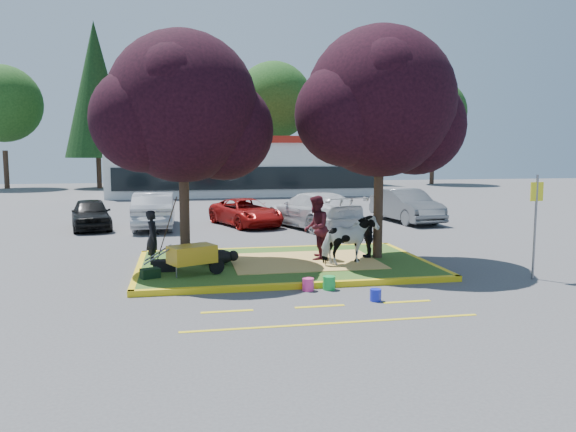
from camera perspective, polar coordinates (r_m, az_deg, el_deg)
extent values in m
plane|color=#424244|center=(16.28, -0.39, -5.22)|extent=(90.00, 90.00, 0.00)
cube|color=#2C4D18|center=(16.26, -0.39, -4.96)|extent=(8.00, 5.00, 0.15)
cube|color=yellow|center=(13.80, 1.59, -7.08)|extent=(8.30, 0.16, 0.15)
cube|color=yellow|center=(18.76, -1.84, -3.40)|extent=(8.30, 0.16, 0.15)
cube|color=yellow|center=(16.04, -14.93, -5.35)|extent=(0.16, 5.30, 0.15)
cube|color=yellow|center=(17.46, 12.93, -4.32)|extent=(0.16, 5.30, 0.15)
cube|color=#EDBE61|center=(16.37, 1.68, -4.60)|extent=(4.20, 3.00, 0.01)
cylinder|color=black|center=(16.13, -10.49, 1.44)|extent=(0.28, 0.28, 3.53)
sphere|color=black|center=(16.11, -10.69, 10.85)|extent=(4.20, 4.20, 4.20)
sphere|color=black|center=(16.32, -6.54, 8.65)|extent=(2.86, 2.86, 2.86)
sphere|color=black|center=(15.81, -14.52, 9.47)|extent=(2.86, 2.86, 2.86)
cylinder|color=black|center=(16.95, 9.17, 2.00)|extent=(0.28, 0.28, 3.70)
sphere|color=black|center=(16.95, 9.35, 11.38)|extent=(4.40, 4.40, 4.40)
sphere|color=black|center=(17.55, 12.83, 8.98)|extent=(2.99, 2.99, 2.99)
sphere|color=black|center=(16.29, 6.00, 10.23)|extent=(2.99, 2.99, 2.99)
cube|color=yellow|center=(11.97, -6.20, -9.61)|extent=(1.10, 0.12, 0.01)
cube|color=yellow|center=(12.29, 3.25, -9.16)|extent=(1.10, 0.12, 0.01)
cube|color=yellow|center=(12.91, 11.98, -8.51)|extent=(1.10, 0.12, 0.01)
cube|color=yellow|center=(11.18, 4.78, -10.79)|extent=(6.00, 0.10, 0.01)
cube|color=silver|center=(43.96, -4.53, 4.88)|extent=(20.00, 8.00, 4.00)
cube|color=#9C1B10|center=(43.94, -4.56, 7.69)|extent=(20.40, 8.40, 0.50)
cube|color=black|center=(39.96, -3.87, 3.85)|extent=(19.00, 0.10, 1.60)
cylinder|color=black|center=(55.77, -26.71, 4.24)|extent=(0.44, 0.44, 3.36)
sphere|color=#143811|center=(55.89, -27.02, 10.14)|extent=(6.72, 6.72, 6.72)
cylinder|color=black|center=(53.15, -18.67, 4.82)|extent=(0.44, 0.44, 3.92)
cone|color=black|center=(53.40, -18.94, 12.04)|extent=(5.60, 5.60, 11.90)
cylinder|color=black|center=(54.20, -10.00, 4.65)|extent=(0.44, 0.44, 3.08)
sphere|color=#143811|center=(54.28, -10.12, 10.23)|extent=(6.16, 6.16, 6.16)
cylinder|color=black|center=(53.92, -1.43, 5.04)|extent=(0.44, 0.44, 3.64)
sphere|color=#143811|center=(54.11, -1.45, 11.66)|extent=(7.28, 7.28, 7.28)
cylinder|color=black|center=(56.29, 6.57, 4.99)|extent=(0.44, 0.44, 3.50)
cone|color=black|center=(56.44, 6.66, 11.09)|extent=(5.00, 5.00, 10.62)
cylinder|color=black|center=(58.28, 14.42, 4.74)|extent=(0.44, 0.44, 3.22)
sphere|color=#143811|center=(58.38, 14.58, 10.16)|extent=(6.44, 6.44, 6.44)
imported|color=white|center=(15.89, 6.24, -2.45)|extent=(1.81, 1.32, 1.39)
ellipsoid|color=black|center=(15.99, -7.31, -4.15)|extent=(1.11, 0.82, 0.43)
imported|color=black|center=(16.36, -13.57, -2.10)|extent=(0.39, 0.57, 1.52)
imported|color=#49151E|center=(16.53, 2.85, -1.19)|extent=(0.99, 1.11, 1.89)
imported|color=black|center=(16.99, 8.14, -2.16)|extent=(0.34, 0.74, 1.23)
cylinder|color=black|center=(14.76, -7.25, -5.10)|extent=(0.41, 0.24, 0.41)
cylinder|color=slate|center=(14.50, -11.26, -5.62)|extent=(0.04, 0.04, 0.30)
cylinder|color=slate|center=(14.99, -11.25, -5.21)|extent=(0.04, 0.04, 0.30)
cube|color=#C18E16|center=(14.67, -9.73, -3.85)|extent=(1.33, 1.10, 0.46)
cylinder|color=slate|center=(14.43, -13.12, -4.01)|extent=(0.69, 0.35, 0.37)
cylinder|color=slate|center=(14.92, -13.05, -3.66)|extent=(0.69, 0.35, 0.37)
cube|color=black|center=(15.38, -12.43, -4.94)|extent=(0.60, 0.33, 0.30)
cube|color=black|center=(14.65, -13.83, -5.67)|extent=(0.53, 0.44, 0.24)
cylinder|color=slate|center=(15.93, 23.80, -1.06)|extent=(0.06, 0.06, 2.74)
cube|color=yellow|center=(15.85, 23.96, 2.28)|extent=(0.38, 0.07, 0.49)
cylinder|color=green|center=(13.70, 4.19, -6.80)|extent=(0.41, 0.41, 0.33)
cylinder|color=#F3368C|center=(13.58, 2.05, -6.97)|extent=(0.37, 0.37, 0.30)
cylinder|color=#1925C9|center=(12.83, 8.89, -7.93)|extent=(0.26, 0.26, 0.27)
imported|color=black|center=(25.45, -19.38, 0.21)|extent=(2.25, 4.09, 1.32)
imported|color=#A9ABB1|center=(25.03, -13.43, 0.59)|extent=(1.67, 4.75, 1.56)
imported|color=maroon|center=(25.17, -4.31, 0.38)|extent=(3.36, 4.78, 1.21)
imported|color=silver|center=(24.34, 2.53, 0.61)|extent=(3.86, 5.85, 1.57)
imported|color=#595C60|center=(26.97, 11.92, 1.03)|extent=(2.13, 4.83, 1.54)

